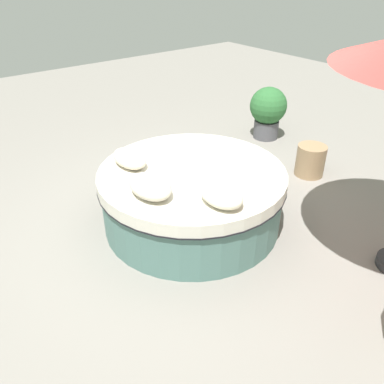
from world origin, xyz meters
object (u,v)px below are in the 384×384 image
side_table (310,160)px  planter (268,110)px  throw_pillow_1 (150,186)px  throw_pillow_2 (222,195)px  throw_pillow_0 (129,158)px  round_bed (192,197)px

side_table → planter: bearing=158.6°
throw_pillow_1 → throw_pillow_2: 0.70m
throw_pillow_2 → planter: size_ratio=0.55×
side_table → throw_pillow_0: bearing=-104.1°
throw_pillow_0 → planter: planter is taller
throw_pillow_1 → throw_pillow_2: size_ratio=1.11×
round_bed → throw_pillow_1: throw_pillow_1 is taller
round_bed → throw_pillow_1: 0.78m
throw_pillow_1 → planter: size_ratio=0.61×
round_bed → planter: (-1.19, 2.55, 0.13)m
planter → side_table: (1.30, -0.51, -0.27)m
round_bed → throw_pillow_0: (-0.52, -0.47, 0.42)m
throw_pillow_0 → side_table: (0.63, 2.51, -0.56)m
round_bed → side_table: size_ratio=4.70×
round_bed → throw_pillow_0: bearing=-138.1°
throw_pillow_0 → throw_pillow_1: throw_pillow_1 is taller
round_bed → throw_pillow_2: size_ratio=4.37×
throw_pillow_0 → throw_pillow_2: (1.22, 0.27, 0.01)m
round_bed → throw_pillow_1: (0.15, -0.63, 0.43)m
planter → side_table: bearing=-21.4°
throw_pillow_1 → throw_pillow_2: bearing=38.6°
throw_pillow_2 → side_table: bearing=104.6°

